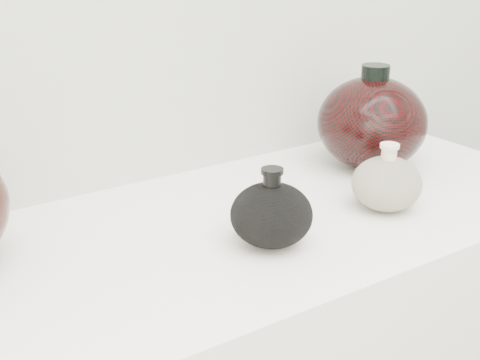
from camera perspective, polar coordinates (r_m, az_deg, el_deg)
black_gourd_vase at (r=0.95m, az=2.70°, el=-2.94°), size 0.15×0.15×0.12m
cream_gourd_vase at (r=1.10m, az=12.41°, el=-0.26°), size 0.15×0.15×0.11m
right_round_pot at (r=1.28m, az=11.19°, el=4.84°), size 0.27×0.27×0.20m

